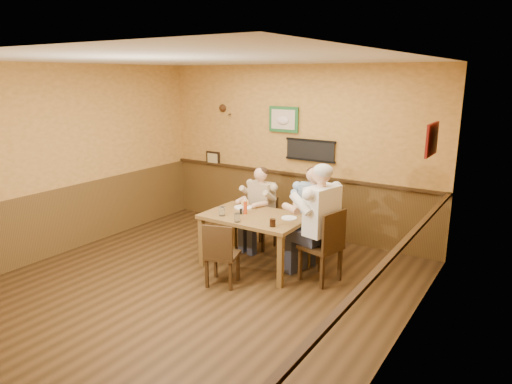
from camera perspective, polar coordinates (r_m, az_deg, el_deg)
room at (r=5.58m, az=-5.29°, el=4.63°), size 5.02×5.03×2.81m
dining_table at (r=6.33m, az=-0.13°, el=-3.72°), size 1.40×0.90×0.75m
chair_back_left at (r=7.11m, az=0.70°, el=-3.83°), size 0.41×0.41×0.81m
chair_back_right at (r=6.83m, az=7.04°, el=-4.53°), size 0.49×0.49×0.85m
chair_right_end at (r=6.01m, az=8.09°, el=-6.59°), size 0.55×0.55×0.98m
chair_near_side at (r=5.89m, az=-4.21°, el=-7.64°), size 0.49×0.49×0.84m
diner_tan_shirt at (r=7.06m, az=0.71°, el=-2.50°), size 0.59×0.59×1.15m
diner_blue_polo at (r=6.77m, az=7.09°, el=-3.07°), size 0.70×0.70×1.22m
diner_white_elder at (r=5.93m, az=8.16°, el=-4.70°), size 0.78×0.78×1.40m
water_glass_left at (r=6.29m, az=-4.29°, el=-2.42°), size 0.09×0.09×0.13m
water_glass_mid at (r=6.02m, az=-2.37°, el=-3.22°), size 0.09×0.09×0.12m
cola_tumbler at (r=5.83m, az=2.09°, el=-3.87°), size 0.10×0.10×0.10m
hot_sauce_bottle at (r=6.34m, az=-1.35°, el=-1.86°), size 0.06×0.06×0.20m
salt_shaker at (r=6.40m, az=-1.74°, el=-2.27°), size 0.04×0.04×0.09m
pepper_shaker at (r=6.34m, az=-1.92°, el=-2.45°), size 0.04×0.04×0.08m
plate_far_left at (r=6.65m, az=-1.61°, el=-1.92°), size 0.30×0.30×0.02m
plate_far_right at (r=6.18m, az=4.15°, el=-3.26°), size 0.27×0.27×0.01m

